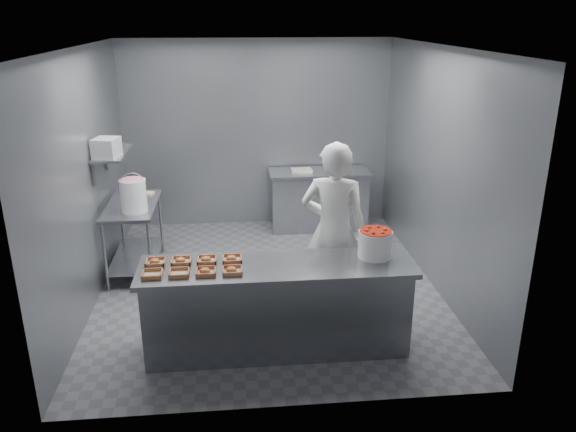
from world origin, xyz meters
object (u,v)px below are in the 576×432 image
object	(u,v)px
tray_6	(207,260)
prep_table	(134,227)
tray_7	(232,259)
tray_5	(181,261)
back_counter	(319,199)
tray_1	(179,273)
tray_0	(152,274)
strawberry_tub	(375,243)
appliance	(106,148)
worker	(334,231)
tray_2	(206,271)
glaze_bucket	(133,195)
tray_4	(155,262)
tray_3	(232,270)
service_counter	(277,307)

from	to	relation	value
tray_6	prep_table	bearing A→B (deg)	118.53
tray_7	tray_5	bearing A→B (deg)	180.00
back_counter	tray_1	xyz separation A→B (m)	(-1.80, -3.38, 0.47)
tray_6	tray_1	bearing A→B (deg)	-132.73
tray_1	tray_6	distance (m)	0.35
tray_0	strawberry_tub	world-z (taller)	strawberry_tub
back_counter	appliance	distance (m)	3.36
worker	tray_5	bearing A→B (deg)	38.08
tray_2	tray_7	size ratio (longest dim) A/B	1.00
tray_6	back_counter	bearing A→B (deg)	63.45
prep_table	glaze_bucket	world-z (taller)	glaze_bucket
glaze_bucket	appliance	xyz separation A→B (m)	(-0.25, 0.01, 0.57)
tray_4	tray_5	world-z (taller)	same
tray_6	tray_7	bearing A→B (deg)	0.00
back_counter	glaze_bucket	bearing A→B (deg)	-147.59
back_counter	tray_6	size ratio (longest dim) A/B	8.01
tray_3	glaze_bucket	size ratio (longest dim) A/B	0.39
appliance	glaze_bucket	bearing A→B (deg)	9.00
prep_table	appliance	bearing A→B (deg)	-123.52
worker	back_counter	bearing A→B (deg)	-75.63
tray_5	prep_table	bearing A→B (deg)	112.39
tray_5	worker	size ratio (longest dim) A/B	0.10
service_counter	glaze_bucket	world-z (taller)	glaze_bucket
tray_1	worker	bearing A→B (deg)	26.47
tray_2	glaze_bucket	xyz separation A→B (m)	(-0.91, 1.81, 0.18)
tray_6	worker	size ratio (longest dim) A/B	0.10
tray_1	tray_3	bearing A→B (deg)	-0.00
service_counter	tray_0	bearing A→B (deg)	-173.56
tray_4	strawberry_tub	size ratio (longest dim) A/B	0.57
tray_5	tray_4	bearing A→B (deg)	180.00
tray_7	strawberry_tub	bearing A→B (deg)	-1.42
tray_1	tray_4	size ratio (longest dim) A/B	1.00
prep_table	tray_1	xyz separation A→B (m)	(0.75, -2.08, 0.33)
tray_5	tray_6	xyz separation A→B (m)	(0.24, 0.00, 0.00)
service_counter	back_counter	size ratio (longest dim) A/B	1.73
tray_7	tray_2	bearing A→B (deg)	-133.09
tray_0	tray_5	distance (m)	0.35
tray_3	appliance	distance (m)	2.42
tray_0	tray_7	distance (m)	0.76
service_counter	tray_7	bearing A→B (deg)	162.99
tray_6	worker	world-z (taller)	worker
prep_table	tray_6	distance (m)	2.10
back_counter	tray_3	world-z (taller)	tray_3
back_counter	worker	size ratio (longest dim) A/B	0.78
prep_table	tray_3	bearing A→B (deg)	-59.37
tray_4	strawberry_tub	bearing A→B (deg)	-0.93
tray_4	tray_1	bearing A→B (deg)	-46.55
tray_1	tray_6	xyz separation A→B (m)	(0.24, 0.26, 0.00)
tray_4	tray_6	size ratio (longest dim) A/B	1.00
tray_1	tray_3	distance (m)	0.48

